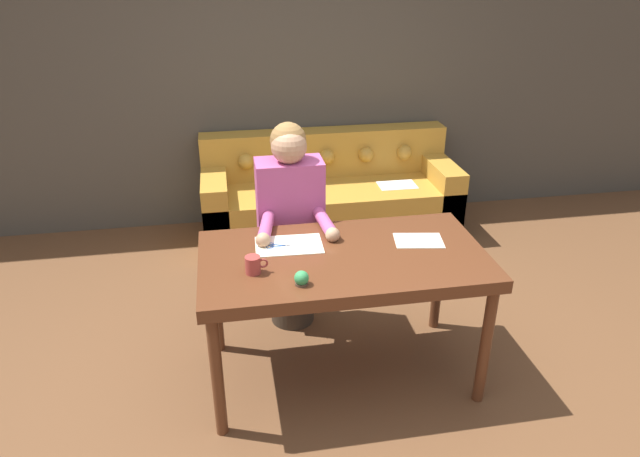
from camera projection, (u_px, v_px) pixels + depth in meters
ground_plane at (328, 384)px, 3.21m from camera, size 16.00×16.00×0.00m
wall_back at (277, 71)px, 4.69m from camera, size 8.00×0.06×2.60m
dining_table at (343, 267)px, 2.99m from camera, size 1.49×0.81×0.78m
couch at (329, 198)px, 4.84m from camera, size 2.09×0.78×0.83m
person at (291, 228)px, 3.48m from camera, size 0.46×0.60×1.33m
pattern_paper_main at (289, 245)px, 3.05m from camera, size 0.37×0.25×0.00m
pattern_paper_offcut at (419, 241)px, 3.10m from camera, size 0.29×0.22×0.00m
scissors at (280, 246)px, 3.04m from camera, size 0.24×0.10×0.01m
mug at (253, 265)px, 2.77m from camera, size 0.11×0.08×0.09m
pin_cushion at (302, 279)px, 2.68m from camera, size 0.07×0.07×0.07m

